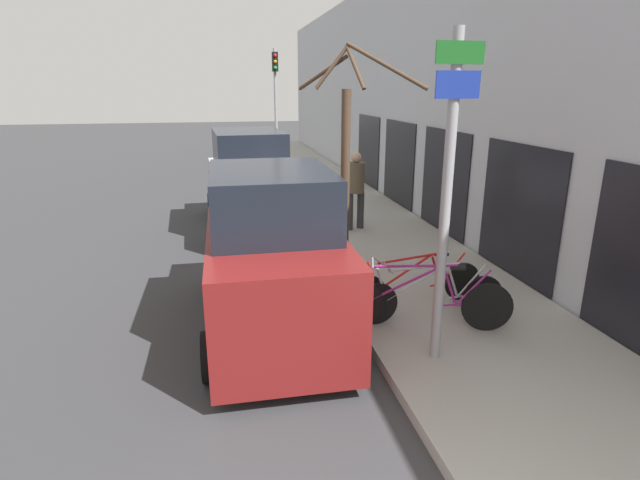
{
  "coord_description": "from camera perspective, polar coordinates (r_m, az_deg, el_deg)",
  "views": [
    {
      "loc": [
        -0.84,
        -1.11,
        3.37
      ],
      "look_at": [
        0.6,
        5.82,
        1.19
      ],
      "focal_mm": 28.0,
      "sensor_mm": 36.0,
      "label": 1
    }
  ],
  "objects": [
    {
      "name": "ground_plane",
      "position": [
        12.79,
        -7.53,
        1.67
      ],
      "size": [
        80.0,
        80.0,
        0.0
      ],
      "primitive_type": "plane",
      "color": "#333335"
    },
    {
      "name": "sidewalk_curb",
      "position": [
        15.84,
        1.1,
        5.09
      ],
      "size": [
        3.2,
        32.0,
        0.15
      ],
      "color": "#9E9B93",
      "rests_on": "ground"
    },
    {
      "name": "street_tree",
      "position": [
        8.88,
        3.03,
        8.79
      ],
      "size": [
        1.79,
        1.76,
        3.93
      ],
      "color": "#4C3828",
      "rests_on": "sidewalk_curb"
    },
    {
      "name": "bicycle_1",
      "position": [
        7.32,
        12.5,
        -6.26
      ],
      "size": [
        2.22,
        0.44,
        0.86
      ],
      "rotation": [
        0.0,
        0.0,
        1.54
      ],
      "color": "black",
      "rests_on": "sidewalk_curb"
    },
    {
      "name": "pedestrian_near",
      "position": [
        11.63,
        4.09,
        6.27
      ],
      "size": [
        0.46,
        0.4,
        1.81
      ],
      "rotation": [
        0.0,
        0.0,
        3.48
      ],
      "color": "#333338",
      "rests_on": "sidewalk_curb"
    },
    {
      "name": "traffic_light",
      "position": [
        18.36,
        -5.09,
        15.98
      ],
      "size": [
        0.2,
        0.3,
        4.5
      ],
      "color": "#939399",
      "rests_on": "sidewalk_curb"
    },
    {
      "name": "building_facade",
      "position": [
        15.9,
        7.66,
        16.39
      ],
      "size": [
        0.23,
        32.0,
        6.5
      ],
      "color": "#B2B7C1",
      "rests_on": "ground"
    },
    {
      "name": "bicycle_2",
      "position": [
        7.7,
        10.96,
        -5.0
      ],
      "size": [
        2.22,
        0.47,
        0.84
      ],
      "rotation": [
        0.0,
        0.0,
        1.7
      ],
      "color": "black",
      "rests_on": "sidewalk_curb"
    },
    {
      "name": "signpost",
      "position": [
        5.82,
        14.27,
        4.87
      ],
      "size": [
        0.54,
        0.14,
        3.82
      ],
      "color": "#939399",
      "rests_on": "sidewalk_curb"
    },
    {
      "name": "parked_car_1",
      "position": [
        12.26,
        -8.1,
        6.19
      ],
      "size": [
        2.09,
        4.63,
        2.4
      ],
      "rotation": [
        0.0,
        0.0,
        0.05
      ],
      "color": "#B2B7BC",
      "rests_on": "ground"
    },
    {
      "name": "parked_car_0",
      "position": [
        7.06,
        -5.54,
        -2.02
      ],
      "size": [
        1.99,
        4.16,
        2.34
      ],
      "rotation": [
        0.0,
        0.0,
        -0.01
      ],
      "color": "maroon",
      "rests_on": "ground"
    },
    {
      "name": "bicycle_0",
      "position": [
        7.05,
        11.63,
        -6.82
      ],
      "size": [
        2.35,
        0.79,
        0.96
      ],
      "rotation": [
        0.0,
        0.0,
        1.28
      ],
      "color": "black",
      "rests_on": "sidewalk_curb"
    }
  ]
}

